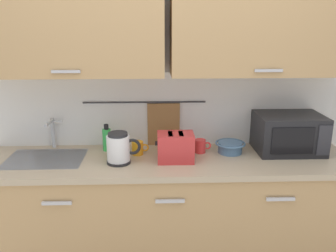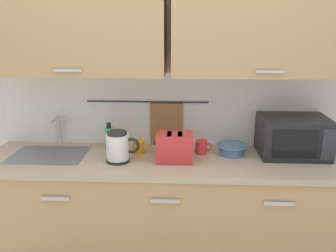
{
  "view_description": "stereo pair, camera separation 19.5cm",
  "coord_description": "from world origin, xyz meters",
  "views": [
    {
      "loc": [
        -0.08,
        -1.96,
        1.79
      ],
      "look_at": [
        0.0,
        0.33,
        1.12
      ],
      "focal_mm": 37.74,
      "sensor_mm": 36.0,
      "label": 1
    },
    {
      "loc": [
        0.11,
        -1.95,
        1.79
      ],
      "look_at": [
        0.0,
        0.33,
        1.12
      ],
      "focal_mm": 37.74,
      "sensor_mm": 36.0,
      "label": 2
    }
  ],
  "objects": [
    {
      "name": "mixing_bowl",
      "position": [
        0.45,
        0.39,
        0.94
      ],
      "size": [
        0.21,
        0.21,
        0.08
      ],
      "color": "#4C7093",
      "rests_on": "counter_unit"
    },
    {
      "name": "dish_soap_bottle",
      "position": [
        -0.44,
        0.47,
        0.99
      ],
      "size": [
        0.06,
        0.06,
        0.2
      ],
      "color": "green",
      "rests_on": "counter_unit"
    },
    {
      "name": "electric_kettle",
      "position": [
        -0.32,
        0.23,
        1.0
      ],
      "size": [
        0.23,
        0.16,
        0.21
      ],
      "color": "black",
      "rests_on": "counter_unit"
    },
    {
      "name": "back_wall_assembly",
      "position": [
        -0.0,
        0.53,
        1.52
      ],
      "size": [
        3.7,
        0.41,
        2.5
      ],
      "color": "silver",
      "rests_on": "ground"
    },
    {
      "name": "microwave",
      "position": [
        0.86,
        0.41,
        1.04
      ],
      "size": [
        0.46,
        0.35,
        0.27
      ],
      "color": "black",
      "rests_on": "counter_unit"
    },
    {
      "name": "toaster",
      "position": [
        0.05,
        0.25,
        1.0
      ],
      "size": [
        0.26,
        0.17,
        0.19
      ],
      "color": "red",
      "rests_on": "counter_unit"
    },
    {
      "name": "sink_faucet",
      "position": [
        -0.84,
        0.53,
        1.04
      ],
      "size": [
        0.09,
        0.17,
        0.22
      ],
      "color": "#B2B5BA",
      "rests_on": "counter_unit"
    },
    {
      "name": "counter_unit",
      "position": [
        -0.01,
        0.3,
        0.46
      ],
      "size": [
        2.53,
        0.64,
        0.9
      ],
      "color": "tan",
      "rests_on": "ground"
    },
    {
      "name": "mug_near_sink",
      "position": [
        -0.21,
        0.38,
        0.95
      ],
      "size": [
        0.12,
        0.08,
        0.09
      ],
      "color": "orange",
      "rests_on": "counter_unit"
    },
    {
      "name": "mug_by_kettle",
      "position": [
        0.23,
        0.4,
        0.95
      ],
      "size": [
        0.12,
        0.08,
        0.09
      ],
      "color": "red",
      "rests_on": "counter_unit"
    }
  ]
}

